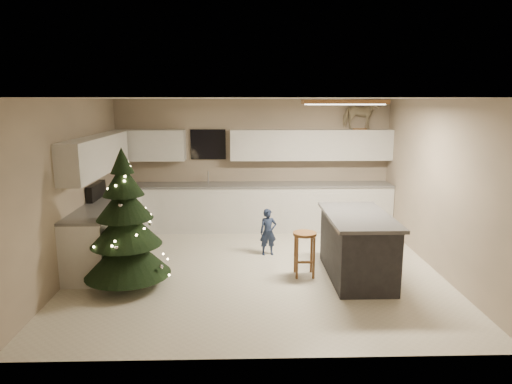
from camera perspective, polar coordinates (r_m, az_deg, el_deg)
ground_plane at (r=7.18m, az=0.08°, el=-9.59°), size 5.50×5.50×0.00m
room_shell at (r=6.75m, az=0.28°, el=4.40°), size 5.52×5.02×2.61m
cabinetry at (r=8.57m, az=-6.34°, el=-0.87°), size 5.50×3.20×2.00m
island at (r=6.89m, az=12.50°, el=-6.56°), size 0.90×1.70×0.95m
bar_stool at (r=6.81m, az=6.09°, el=-6.38°), size 0.35×0.35×0.67m
christmas_tree at (r=6.55m, az=-15.96°, el=-4.70°), size 1.23×1.19×1.96m
toddler at (r=7.70m, az=1.52°, el=-5.02°), size 0.32×0.24×0.79m
rocking_horse at (r=9.32m, az=12.94°, el=9.48°), size 0.67×0.32×0.58m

